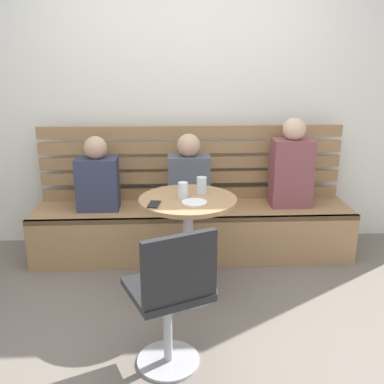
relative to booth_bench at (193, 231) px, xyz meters
name	(u,v)px	position (x,y,z in m)	size (l,w,h in m)	color
ground	(203,339)	(0.00, -1.20, -0.22)	(8.00, 8.00, 0.00)	#70665B
back_wall	(190,83)	(0.00, 0.44, 1.23)	(5.20, 0.10, 2.90)	white
booth_bench	(193,231)	(0.00, 0.00, 0.00)	(2.70, 0.52, 0.44)	#A87C51
booth_backrest	(192,163)	(0.00, 0.24, 0.56)	(2.65, 0.04, 0.66)	#9A7249
cafe_table	(188,228)	(-0.07, -0.65, 0.30)	(0.68, 0.68, 0.74)	#ADADB2
white_chair	(172,295)	(-0.19, -1.45, 0.24)	(0.53, 0.53, 0.85)	#ADADB2
person_adult	(292,167)	(0.84, 0.03, 0.56)	(0.34, 0.22, 0.76)	brown
person_child_left	(97,178)	(-0.79, 0.01, 0.49)	(0.34, 0.22, 0.62)	#333851
person_child_middle	(189,177)	(-0.04, -0.04, 0.50)	(0.34, 0.22, 0.64)	#4C515B
cup_glass_tall	(202,185)	(0.03, -0.54, 0.58)	(0.07, 0.07, 0.12)	silver
cup_water_clear	(183,190)	(-0.10, -0.64, 0.57)	(0.07, 0.07, 0.11)	white
plate_small	(194,203)	(-0.03, -0.76, 0.52)	(0.17, 0.17, 0.01)	white
phone_on_table	(154,204)	(-0.30, -0.78, 0.52)	(0.07, 0.14, 0.01)	black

